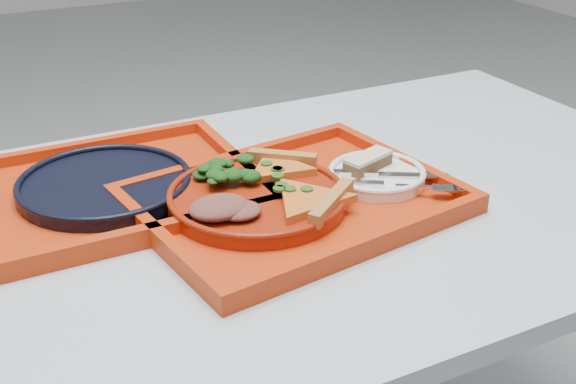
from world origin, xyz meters
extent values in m
cube|color=#A4B0B8|center=(0.00, 0.00, 0.73)|extent=(1.60, 0.80, 0.03)
cylinder|color=gray|center=(0.72, 0.32, 0.36)|extent=(0.05, 0.05, 0.72)
cube|color=#AE2909|center=(0.10, -0.02, 0.76)|extent=(0.49, 0.41, 0.01)
cube|color=#AE2909|center=(-0.14, 0.14, 0.76)|extent=(0.45, 0.35, 0.01)
cylinder|color=maroon|center=(0.05, -0.01, 0.77)|extent=(0.26, 0.26, 0.02)
cylinder|color=white|center=(0.25, -0.02, 0.77)|extent=(0.15, 0.15, 0.01)
cylinder|color=black|center=(-0.14, 0.14, 0.77)|extent=(0.26, 0.26, 0.02)
ellipsoid|color=black|center=(0.03, 0.05, 0.80)|extent=(0.08, 0.07, 0.04)
ellipsoid|color=brown|center=(-0.03, -0.04, 0.79)|extent=(0.09, 0.07, 0.03)
cube|color=#452B17|center=(0.24, 0.00, 0.78)|extent=(0.09, 0.06, 0.02)
cube|color=beige|center=(0.24, 0.00, 0.80)|extent=(0.09, 0.06, 0.01)
cube|color=silver|center=(0.26, -0.04, 0.78)|extent=(0.17, 0.11, 0.01)
cube|color=silver|center=(0.24, -0.07, 0.78)|extent=(0.17, 0.12, 0.01)
camera|label=1|loc=(-0.33, -0.86, 1.25)|focal=45.00mm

